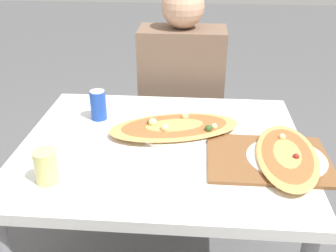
# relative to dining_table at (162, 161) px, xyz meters

# --- Properties ---
(dining_table) EXTENTS (1.05, 0.88, 0.73)m
(dining_table) POSITION_rel_dining_table_xyz_m (0.00, 0.00, 0.00)
(dining_table) COLOR white
(dining_table) RESTS_ON ground_plane
(chair_far_seated) EXTENTS (0.40, 0.40, 0.93)m
(chair_far_seated) POSITION_rel_dining_table_xyz_m (0.04, 0.77, -0.13)
(chair_far_seated) COLOR #4C4C4C
(chair_far_seated) RESTS_ON ground_plane
(person_seated) EXTENTS (0.44, 0.26, 1.21)m
(person_seated) POSITION_rel_dining_table_xyz_m (0.04, 0.66, 0.06)
(person_seated) COLOR #2D2D38
(person_seated) RESTS_ON ground_plane
(pizza_main) EXTENTS (0.55, 0.36, 0.06)m
(pizza_main) POSITION_rel_dining_table_xyz_m (0.04, 0.09, 0.10)
(pizza_main) COLOR white
(pizza_main) RESTS_ON dining_table
(soda_can) EXTENTS (0.07, 0.07, 0.12)m
(soda_can) POSITION_rel_dining_table_xyz_m (-0.28, 0.19, 0.14)
(soda_can) COLOR #1E47B2
(soda_can) RESTS_ON dining_table
(drink_glass) EXTENTS (0.07, 0.07, 0.11)m
(drink_glass) POSITION_rel_dining_table_xyz_m (-0.34, -0.27, 0.13)
(drink_glass) COLOR #E0DB7F
(drink_glass) RESTS_ON dining_table
(serving_tray) EXTENTS (0.42, 0.32, 0.01)m
(serving_tray) POSITION_rel_dining_table_xyz_m (0.38, -0.09, 0.08)
(serving_tray) COLOR brown
(serving_tray) RESTS_ON dining_table
(pizza_second) EXTENTS (0.27, 0.46, 0.05)m
(pizza_second) POSITION_rel_dining_table_xyz_m (0.44, -0.09, 0.10)
(pizza_second) COLOR white
(pizza_second) RESTS_ON dining_table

